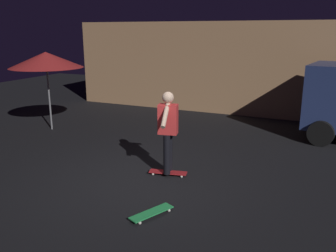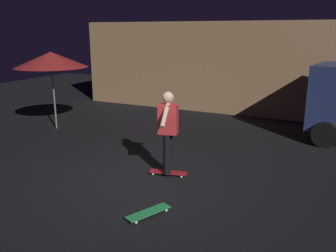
{
  "view_description": "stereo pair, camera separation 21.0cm",
  "coord_description": "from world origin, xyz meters",
  "px_view_note": "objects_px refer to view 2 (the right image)",
  "views": [
    {
      "loc": [
        3.13,
        -5.77,
        2.89
      ],
      "look_at": [
        0.34,
        0.5,
        1.05
      ],
      "focal_mm": 38.15,
      "sensor_mm": 36.0,
      "label": 1
    },
    {
      "loc": [
        3.33,
        -5.68,
        2.89
      ],
      "look_at": [
        0.34,
        0.5,
        1.05
      ],
      "focal_mm": 38.15,
      "sensor_mm": 36.0,
      "label": 2
    }
  ],
  "objects_px": {
    "patio_umbrella": "(51,60)",
    "skater": "(168,127)",
    "skateboard_ridden": "(168,172)",
    "skateboard_spare": "(148,212)"
  },
  "relations": [
    {
      "from": "skateboard_ridden",
      "to": "patio_umbrella",
      "type": "bearing_deg",
      "value": 158.79
    },
    {
      "from": "patio_umbrella",
      "to": "skater",
      "type": "distance_m",
      "value": 5.1
    },
    {
      "from": "skater",
      "to": "skateboard_spare",
      "type": "bearing_deg",
      "value": -74.93
    },
    {
      "from": "skateboard_ridden",
      "to": "skater",
      "type": "relative_size",
      "value": 0.48
    },
    {
      "from": "skateboard_spare",
      "to": "skater",
      "type": "relative_size",
      "value": 0.47
    },
    {
      "from": "skateboard_ridden",
      "to": "skater",
      "type": "xyz_separation_m",
      "value": [
        -0.0,
        0.0,
        0.98
      ]
    },
    {
      "from": "patio_umbrella",
      "to": "skateboard_spare",
      "type": "relative_size",
      "value": 2.9
    },
    {
      "from": "patio_umbrella",
      "to": "skateboard_ridden",
      "type": "height_order",
      "value": "patio_umbrella"
    },
    {
      "from": "patio_umbrella",
      "to": "skateboard_ridden",
      "type": "relative_size",
      "value": 2.86
    },
    {
      "from": "patio_umbrella",
      "to": "skater",
      "type": "bearing_deg",
      "value": -21.21
    }
  ]
}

